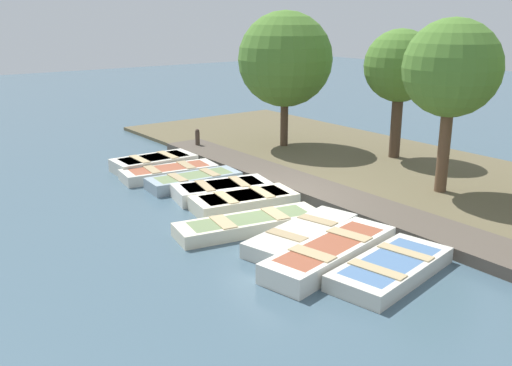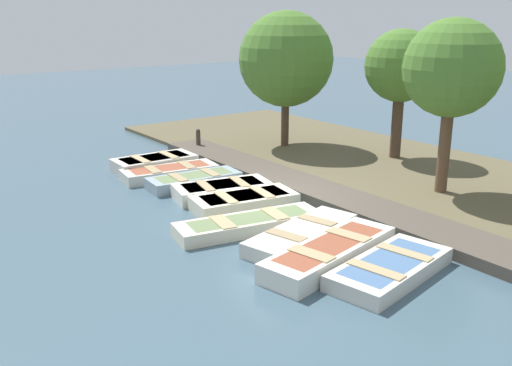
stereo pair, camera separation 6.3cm
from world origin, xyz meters
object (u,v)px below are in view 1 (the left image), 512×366
at_px(rowboat_7, 331,253).
at_px(mooring_post_near, 198,140).
at_px(rowboat_2, 194,180).
at_px(rowboat_6, 303,234).
at_px(park_tree_center, 452,69).
at_px(rowboat_4, 244,201).
at_px(rowboat_5, 250,224).
at_px(park_tree_far_left, 285,59).
at_px(rowboat_0, 154,163).
at_px(rowboat_3, 222,190).
at_px(rowboat_1, 169,172).
at_px(rowboat_8, 391,268).
at_px(park_tree_left, 400,67).

relative_size(rowboat_7, mooring_post_near, 4.17).
bearing_deg(rowboat_2, rowboat_6, 91.95).
bearing_deg(park_tree_center, mooring_post_near, -72.48).
relative_size(rowboat_4, rowboat_6, 0.88).
relative_size(rowboat_5, park_tree_far_left, 0.73).
relative_size(rowboat_0, rowboat_6, 0.81).
relative_size(rowboat_2, rowboat_6, 0.86).
height_order(rowboat_5, mooring_post_near, mooring_post_near).
bearing_deg(rowboat_7, rowboat_0, -104.78).
xyz_separation_m(rowboat_2, rowboat_3, (-0.10, 1.38, 0.02)).
bearing_deg(rowboat_1, rowboat_5, 90.50).
xyz_separation_m(rowboat_8, mooring_post_near, (-2.43, -11.30, 0.27)).
distance_m(rowboat_0, rowboat_5, 6.42).
bearing_deg(park_tree_far_left, rowboat_3, 34.43).
xyz_separation_m(rowboat_2, park_tree_left, (-7.22, 1.56, 3.06)).
relative_size(rowboat_0, rowboat_3, 0.93).
bearing_deg(rowboat_0, rowboat_4, 92.18).
distance_m(rowboat_3, rowboat_7, 5.10).
relative_size(rowboat_7, rowboat_8, 1.19).
distance_m(rowboat_2, park_tree_far_left, 6.55).
bearing_deg(rowboat_7, park_tree_center, -177.32).
height_order(rowboat_4, rowboat_7, rowboat_7).
bearing_deg(rowboat_6, mooring_post_near, -120.38).
bearing_deg(rowboat_8, park_tree_left, -150.97).
bearing_deg(rowboat_6, park_tree_center, 168.78).
distance_m(rowboat_2, rowboat_5, 4.03).
height_order(rowboat_7, park_tree_left, park_tree_left).
distance_m(rowboat_5, park_tree_center, 6.91).
xyz_separation_m(rowboat_3, rowboat_4, (0.11, 1.20, 0.00)).
height_order(rowboat_3, park_tree_far_left, park_tree_far_left).
height_order(rowboat_5, park_tree_far_left, park_tree_far_left).
relative_size(rowboat_2, rowboat_8, 0.93).
bearing_deg(rowboat_6, rowboat_4, -109.80).
xyz_separation_m(rowboat_6, park_tree_far_left, (-5.58, -7.41, 3.17)).
bearing_deg(rowboat_1, rowboat_7, 94.80).
bearing_deg(rowboat_8, park_tree_far_left, -129.38).
xyz_separation_m(rowboat_7, mooring_post_near, (-2.94, -10.13, 0.22)).
height_order(mooring_post_near, park_tree_center, park_tree_center).
bearing_deg(park_tree_center, rowboat_4, -25.17).
height_order(rowboat_5, park_tree_left, park_tree_left).
bearing_deg(rowboat_2, park_tree_center, 140.75).
height_order(rowboat_2, mooring_post_near, mooring_post_near).
bearing_deg(rowboat_3, park_tree_center, 157.47).
distance_m(rowboat_5, mooring_post_near, 8.28).
relative_size(rowboat_3, park_tree_center, 0.59).
relative_size(rowboat_3, park_tree_far_left, 0.57).
distance_m(rowboat_0, rowboat_1, 1.17).
xyz_separation_m(rowboat_4, rowboat_8, (0.05, 5.02, -0.03)).
bearing_deg(rowboat_5, park_tree_center, -179.11).
bearing_deg(park_tree_center, rowboat_2, -44.29).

